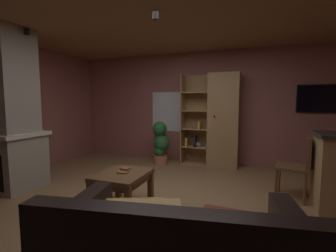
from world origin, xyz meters
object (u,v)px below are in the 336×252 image
object	(u,v)px
table_book_0	(123,172)
dining_chair	(299,163)
table_book_1	(125,169)
coffee_table	(122,180)
potted_floor_plant	(161,142)
stone_fireplace	(7,118)
bookshelf_cabinet	(220,121)
wall_mounted_tv	(324,99)

from	to	relation	value
table_book_0	dining_chair	distance (m)	2.46
table_book_1	dining_chair	world-z (taller)	dining_chair
coffee_table	table_book_1	size ratio (longest dim) A/B	6.30
potted_floor_plant	stone_fireplace	bearing A→B (deg)	-127.65
table_book_0	table_book_1	size ratio (longest dim) A/B	1.20
stone_fireplace	table_book_1	bearing A→B (deg)	0.79
coffee_table	potted_floor_plant	bearing A→B (deg)	99.82
stone_fireplace	table_book_1	size ratio (longest dim) A/B	22.63
stone_fireplace	bookshelf_cabinet	bearing A→B (deg)	39.88
stone_fireplace	coffee_table	distance (m)	2.26
coffee_table	table_book_1	world-z (taller)	table_book_1
bookshelf_cabinet	table_book_1	bearing A→B (deg)	-109.33
coffee_table	dining_chair	distance (m)	2.48
table_book_1	potted_floor_plant	xyz separation A→B (m)	(-0.40, 2.22, -0.00)
bookshelf_cabinet	table_book_0	size ratio (longest dim) A/B	14.99
coffee_table	potted_floor_plant	world-z (taller)	potted_floor_plant
potted_floor_plant	wall_mounted_tv	xyz separation A→B (m)	(3.23, 0.47, 0.96)
bookshelf_cabinet	dining_chair	xyz separation A→B (m)	(1.33, -1.43, -0.46)
table_book_0	table_book_1	bearing A→B (deg)	97.01
bookshelf_cabinet	table_book_0	xyz separation A→B (m)	(-0.86, -2.55, -0.50)
table_book_1	dining_chair	xyz separation A→B (m)	(2.20, 1.05, 0.02)
coffee_table	potted_floor_plant	size ratio (longest dim) A/B	0.73
dining_chair	wall_mounted_tv	bearing A→B (deg)	68.83
coffee_table	table_book_0	distance (m)	0.10
bookshelf_cabinet	wall_mounted_tv	size ratio (longest dim) A/B	2.07
coffee_table	table_book_0	xyz separation A→B (m)	(0.01, 0.00, 0.10)
dining_chair	potted_floor_plant	size ratio (longest dim) A/B	0.96
stone_fireplace	table_book_1	distance (m)	2.22
coffee_table	dining_chair	xyz separation A→B (m)	(2.20, 1.13, 0.14)
table_book_0	coffee_table	bearing A→B (deg)	-171.69
stone_fireplace	dining_chair	distance (m)	4.50
bookshelf_cabinet	coffee_table	size ratio (longest dim) A/B	2.85
stone_fireplace	dining_chair	bearing A→B (deg)	14.02
dining_chair	potted_floor_plant	bearing A→B (deg)	155.80
bookshelf_cabinet	table_book_0	bearing A→B (deg)	-108.61
table_book_0	potted_floor_plant	world-z (taller)	potted_floor_plant
wall_mounted_tv	potted_floor_plant	bearing A→B (deg)	-171.72
stone_fireplace	coffee_table	bearing A→B (deg)	-1.29
table_book_0	dining_chair	world-z (taller)	dining_chair
table_book_0	dining_chair	xyz separation A→B (m)	(2.19, 1.13, 0.04)
potted_floor_plant	table_book_1	bearing A→B (deg)	-79.85
table_book_1	wall_mounted_tv	world-z (taller)	wall_mounted_tv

